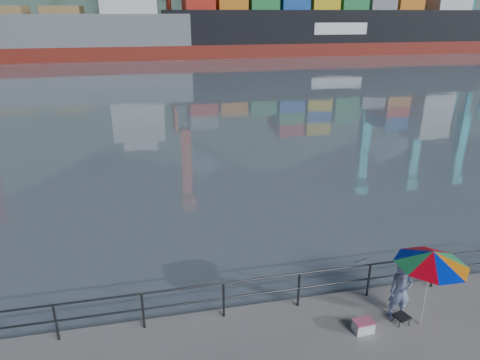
% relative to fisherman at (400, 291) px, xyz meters
% --- Properties ---
extents(harbor_water, '(500.00, 280.00, 0.00)m').
position_rel_fisherman_xyz_m(harbor_water, '(-3.35, 129.23, -0.77)').
color(harbor_water, slate).
rests_on(harbor_water, ground).
extents(far_dock, '(200.00, 40.00, 0.40)m').
position_rel_fisherman_xyz_m(far_dock, '(6.65, 92.23, -0.77)').
color(far_dock, '#514F4C').
rests_on(far_dock, ground).
extents(guardrail, '(22.00, 0.06, 1.03)m').
position_rel_fisherman_xyz_m(guardrail, '(-3.35, 0.93, -0.25)').
color(guardrail, '#2D3033').
rests_on(guardrail, ground).
extents(container_stacks, '(58.00, 5.40, 7.80)m').
position_rel_fisherman_xyz_m(container_stacks, '(31.40, 92.39, 2.12)').
color(container_stacks, yellow).
rests_on(container_stacks, ground).
extents(fisherman, '(0.63, 0.48, 1.54)m').
position_rel_fisherman_xyz_m(fisherman, '(0.00, 0.00, 0.00)').
color(fisherman, navy).
rests_on(fisherman, ground).
extents(beach_umbrella, '(2.27, 2.27, 2.10)m').
position_rel_fisherman_xyz_m(beach_umbrella, '(0.41, -0.41, 1.15)').
color(beach_umbrella, white).
rests_on(beach_umbrella, ground).
extents(folding_stool, '(0.42, 0.42, 0.22)m').
position_rel_fisherman_xyz_m(folding_stool, '(-0.04, -0.27, -0.65)').
color(folding_stool, black).
rests_on(folding_stool, ground).
extents(cooler_bag, '(0.48, 0.34, 0.27)m').
position_rel_fisherman_xyz_m(cooler_bag, '(-1.12, -0.34, -0.64)').
color(cooler_bag, silver).
rests_on(cooler_bag, ground).
extents(fishing_rod, '(0.66, 1.74, 1.30)m').
position_rel_fisherman_xyz_m(fishing_rod, '(-0.46, 1.32, -0.77)').
color(fishing_rod, black).
rests_on(fishing_rod, ground).
extents(bulk_carrier, '(53.95, 9.34, 14.50)m').
position_rel_fisherman_xyz_m(bulk_carrier, '(-22.92, 71.51, 3.32)').
color(bulk_carrier, maroon).
rests_on(bulk_carrier, ground).
extents(container_ship, '(62.05, 10.34, 18.10)m').
position_rel_fisherman_xyz_m(container_ship, '(30.59, 72.44, 5.04)').
color(container_ship, maroon).
rests_on(container_ship, ground).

